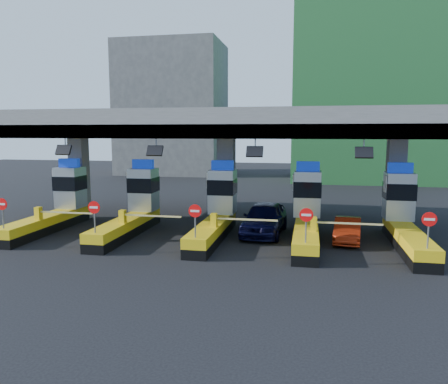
# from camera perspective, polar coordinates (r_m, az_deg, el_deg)

# --- Properties ---
(ground) EXTENTS (120.00, 120.00, 0.00)m
(ground) POSITION_cam_1_polar(r_m,az_deg,el_deg) (24.84, -1.01, -5.72)
(ground) COLOR black
(ground) RESTS_ON ground
(toll_canopy) EXTENTS (28.00, 12.09, 7.00)m
(toll_canopy) POSITION_cam_1_polar(r_m,az_deg,el_deg) (26.97, 0.26, 8.49)
(toll_canopy) COLOR slate
(toll_canopy) RESTS_ON ground
(toll_lane_far_left) EXTENTS (4.43, 8.00, 4.16)m
(toll_lane_far_left) POSITION_cam_1_polar(r_m,az_deg,el_deg) (28.59, -20.89, -1.59)
(toll_lane_far_left) COLOR black
(toll_lane_far_left) RESTS_ON ground
(toll_lane_left) EXTENTS (4.43, 8.00, 4.16)m
(toll_lane_left) POSITION_cam_1_polar(r_m,az_deg,el_deg) (26.30, -11.60, -2.02)
(toll_lane_left) COLOR black
(toll_lane_left) RESTS_ON ground
(toll_lane_center) EXTENTS (4.43, 8.00, 4.16)m
(toll_lane_center) POSITION_cam_1_polar(r_m,az_deg,el_deg) (24.82, -0.87, -2.44)
(toll_lane_center) COLOR black
(toll_lane_center) RESTS_ON ground
(toll_lane_right) EXTENTS (4.43, 8.00, 4.16)m
(toll_lane_right) POSITION_cam_1_polar(r_m,az_deg,el_deg) (24.30, 10.75, -2.80)
(toll_lane_right) COLOR black
(toll_lane_right) RESTS_ON ground
(toll_lane_far_right) EXTENTS (4.43, 8.00, 4.16)m
(toll_lane_far_right) POSITION_cam_1_polar(r_m,az_deg,el_deg) (24.79, 22.40, -3.05)
(toll_lane_far_right) COLOR black
(toll_lane_far_right) RESTS_ON ground
(bg_building_scaffold) EXTENTS (18.00, 12.00, 28.00)m
(bg_building_scaffold) POSITION_cam_1_polar(r_m,az_deg,el_deg) (56.64, 18.73, 15.72)
(bg_building_scaffold) COLOR #1E5926
(bg_building_scaffold) RESTS_ON ground
(bg_building_concrete) EXTENTS (14.00, 10.00, 18.00)m
(bg_building_concrete) POSITION_cam_1_polar(r_m,az_deg,el_deg) (62.67, -6.75, 10.67)
(bg_building_concrete) COLOR #4C4C49
(bg_building_concrete) RESTS_ON ground
(van) EXTENTS (2.55, 5.56, 1.85)m
(van) POSITION_cam_1_polar(r_m,az_deg,el_deg) (25.16, 5.31, -3.43)
(van) COLOR black
(van) RESTS_ON ground
(red_car) EXTENTS (1.74, 3.97, 1.27)m
(red_car) POSITION_cam_1_polar(r_m,az_deg,el_deg) (24.32, 15.82, -4.79)
(red_car) COLOR #9A230B
(red_car) RESTS_ON ground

